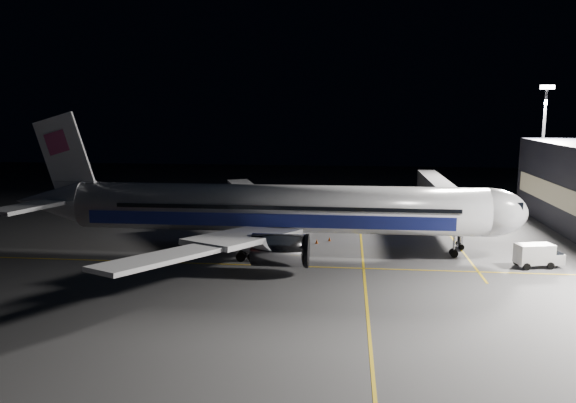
{
  "coord_description": "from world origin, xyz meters",
  "views": [
    {
      "loc": [
        8.18,
        -64.82,
        17.21
      ],
      "look_at": [
        1.06,
        0.83,
        6.0
      ],
      "focal_mm": 35.0,
      "sensor_mm": 36.0,
      "label": 1
    }
  ],
  "objects_px": {
    "airliner": "(269,209)",
    "safety_cone_b": "(330,239)",
    "safety_cone_a": "(250,241)",
    "safety_cone_c": "(317,241)",
    "baggage_tug": "(289,223)",
    "floodlight_mast_north": "(543,136)",
    "service_truck": "(538,255)",
    "jet_bridge": "(443,194)"
  },
  "relations": [
    {
      "from": "baggage_tug",
      "to": "safety_cone_b",
      "type": "bearing_deg",
      "value": -58.57
    },
    {
      "from": "service_truck",
      "to": "baggage_tug",
      "type": "xyz_separation_m",
      "value": [
        -28.97,
        16.58,
        -0.6
      ]
    },
    {
      "from": "airliner",
      "to": "safety_cone_b",
      "type": "xyz_separation_m",
      "value": [
        6.98,
        6.12,
        -4.9
      ]
    },
    {
      "from": "floodlight_mast_north",
      "to": "safety_cone_c",
      "type": "bearing_deg",
      "value": -142.45
    },
    {
      "from": "airliner",
      "to": "jet_bridge",
      "type": "relative_size",
      "value": 1.79
    },
    {
      "from": "service_truck",
      "to": "safety_cone_a",
      "type": "height_order",
      "value": "service_truck"
    },
    {
      "from": "baggage_tug",
      "to": "floodlight_mast_north",
      "type": "bearing_deg",
      "value": 15.56
    },
    {
      "from": "airliner",
      "to": "floodlight_mast_north",
      "type": "distance_m",
      "value": 52.56
    },
    {
      "from": "airliner",
      "to": "baggage_tug",
      "type": "relative_size",
      "value": 23.93
    },
    {
      "from": "floodlight_mast_north",
      "to": "baggage_tug",
      "type": "distance_m",
      "value": 45.88
    },
    {
      "from": "safety_cone_c",
      "to": "floodlight_mast_north",
      "type": "bearing_deg",
      "value": 37.55
    },
    {
      "from": "airliner",
      "to": "safety_cone_c",
      "type": "relative_size",
      "value": 110.57
    },
    {
      "from": "service_truck",
      "to": "baggage_tug",
      "type": "relative_size",
      "value": 2.08
    },
    {
      "from": "airliner",
      "to": "safety_cone_c",
      "type": "height_order",
      "value": "airliner"
    },
    {
      "from": "baggage_tug",
      "to": "airliner",
      "type": "bearing_deg",
      "value": -103.39
    },
    {
      "from": "airliner",
      "to": "floodlight_mast_north",
      "type": "height_order",
      "value": "floodlight_mast_north"
    },
    {
      "from": "floodlight_mast_north",
      "to": "safety_cone_b",
      "type": "bearing_deg",
      "value": -142.81
    },
    {
      "from": "airliner",
      "to": "safety_cone_a",
      "type": "height_order",
      "value": "airliner"
    },
    {
      "from": "airliner",
      "to": "floodlight_mast_north",
      "type": "bearing_deg",
      "value": 37.91
    },
    {
      "from": "airliner",
      "to": "service_truck",
      "type": "bearing_deg",
      "value": -6.56
    },
    {
      "from": "safety_cone_a",
      "to": "safety_cone_b",
      "type": "relative_size",
      "value": 1.05
    },
    {
      "from": "jet_bridge",
      "to": "safety_cone_a",
      "type": "bearing_deg",
      "value": -151.78
    },
    {
      "from": "jet_bridge",
      "to": "safety_cone_c",
      "type": "distance_m",
      "value": 22.64
    },
    {
      "from": "floodlight_mast_north",
      "to": "safety_cone_c",
      "type": "distance_m",
      "value": 46.58
    },
    {
      "from": "floodlight_mast_north",
      "to": "service_truck",
      "type": "relative_size",
      "value": 3.88
    },
    {
      "from": "safety_cone_b",
      "to": "service_truck",
      "type": "bearing_deg",
      "value": -22.67
    },
    {
      "from": "floodlight_mast_north",
      "to": "service_truck",
      "type": "distance_m",
      "value": 38.75
    },
    {
      "from": "airliner",
      "to": "safety_cone_b",
      "type": "distance_m",
      "value": 10.5
    },
    {
      "from": "airliner",
      "to": "safety_cone_b",
      "type": "relative_size",
      "value": 114.62
    },
    {
      "from": "airliner",
      "to": "safety_cone_c",
      "type": "bearing_deg",
      "value": 40.16
    },
    {
      "from": "jet_bridge",
      "to": "baggage_tug",
      "type": "xyz_separation_m",
      "value": [
        -22.2,
        -4.91,
        -3.81
      ]
    },
    {
      "from": "floodlight_mast_north",
      "to": "safety_cone_c",
      "type": "relative_size",
      "value": 37.23
    },
    {
      "from": "floodlight_mast_north",
      "to": "baggage_tug",
      "type": "relative_size",
      "value": 8.06
    },
    {
      "from": "jet_bridge",
      "to": "floodlight_mast_north",
      "type": "distance_m",
      "value": 24.06
    },
    {
      "from": "airliner",
      "to": "baggage_tug",
      "type": "xyz_separation_m",
      "value": [
        0.88,
        13.14,
        -4.39
      ]
    },
    {
      "from": "jet_bridge",
      "to": "airliner",
      "type": "bearing_deg",
      "value": -141.96
    },
    {
      "from": "airliner",
      "to": "safety_cone_a",
      "type": "relative_size",
      "value": 108.83
    },
    {
      "from": "safety_cone_b",
      "to": "safety_cone_c",
      "type": "relative_size",
      "value": 0.96
    },
    {
      "from": "airliner",
      "to": "safety_cone_b",
      "type": "bearing_deg",
      "value": 41.23
    },
    {
      "from": "jet_bridge",
      "to": "service_truck",
      "type": "relative_size",
      "value": 6.44
    },
    {
      "from": "baggage_tug",
      "to": "safety_cone_a",
      "type": "xyz_separation_m",
      "value": [
        -4.0,
        -9.14,
        -0.49
      ]
    },
    {
      "from": "baggage_tug",
      "to": "safety_cone_a",
      "type": "height_order",
      "value": "baggage_tug"
    }
  ]
}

